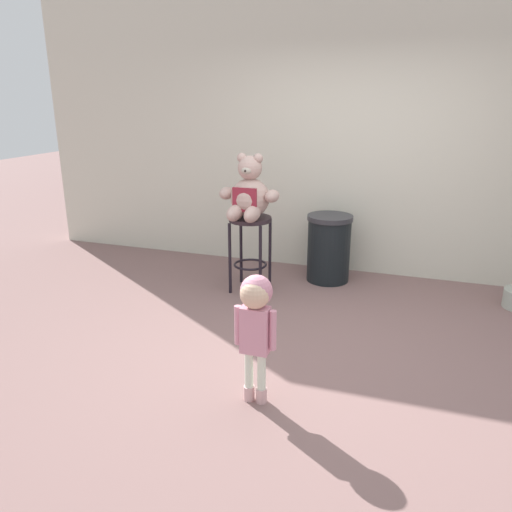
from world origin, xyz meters
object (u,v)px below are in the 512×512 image
at_px(trash_bin, 329,248).
at_px(bar_stool_with_teddy, 250,237).
at_px(child_walking, 256,312).
at_px(teddy_bear, 249,195).

bearing_deg(trash_bin, bar_stool_with_teddy, -143.32).
relative_size(bar_stool_with_teddy, child_walking, 0.88).
distance_m(bar_stool_with_teddy, child_walking, 2.01).
bearing_deg(child_walking, bar_stool_with_teddy, 171.29).
relative_size(teddy_bear, trash_bin, 0.87).
height_order(teddy_bear, child_walking, teddy_bear).
height_order(teddy_bear, trash_bin, teddy_bear).
xyz_separation_m(teddy_bear, child_walking, (0.70, -1.85, -0.37)).
distance_m(teddy_bear, trash_bin, 1.11).
bearing_deg(bar_stool_with_teddy, trash_bin, 36.68).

